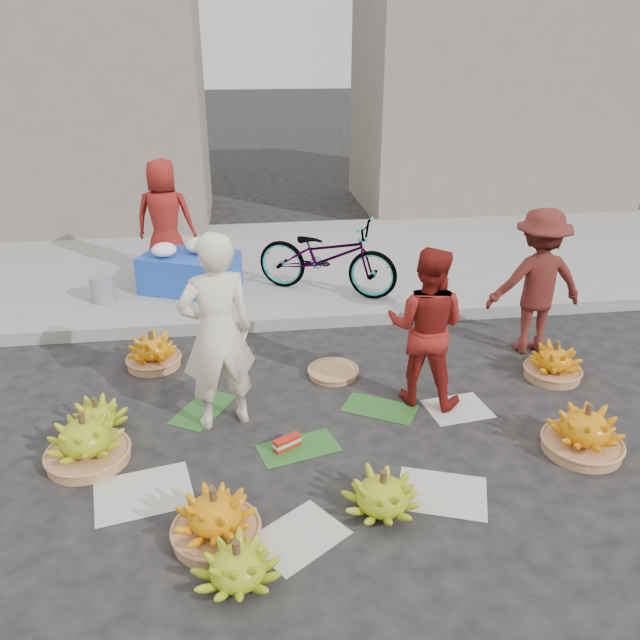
{
  "coord_description": "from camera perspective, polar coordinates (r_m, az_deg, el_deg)",
  "views": [
    {
      "loc": [
        -0.49,
        -4.43,
        3.08
      ],
      "look_at": [
        0.21,
        0.79,
        0.7
      ],
      "focal_mm": 35.0,
      "sensor_mm": 36.0,
      "label": 1
    }
  ],
  "objects": [
    {
      "name": "flower_table",
      "position": [
        8.13,
        -11.77,
        4.52
      ],
      "size": [
        1.34,
        1.11,
        0.67
      ],
      "rotation": [
        0.0,
        0.0,
        -0.4
      ],
      "color": "#1A44AF",
      "rests_on": "sidewalk"
    },
    {
      "name": "ground",
      "position": [
        5.42,
        -1.13,
        -10.32
      ],
      "size": [
        80.0,
        80.0,
        0.0
      ],
      "primitive_type": "plane",
      "color": "black",
      "rests_on": "ground"
    },
    {
      "name": "building_left",
      "position": [
        12.2,
        -25.57,
        17.03
      ],
      "size": [
        6.0,
        3.0,
        4.0
      ],
      "primitive_type": "cube",
      "color": "gray",
      "rests_on": "sidewalk"
    },
    {
      "name": "curb",
      "position": [
        7.3,
        -3.14,
        -0.03
      ],
      "size": [
        40.0,
        0.25,
        0.15
      ],
      "primitive_type": "cube",
      "color": "gray",
      "rests_on": "ground"
    },
    {
      "name": "bicycle",
      "position": [
        7.83,
        0.62,
        5.86
      ],
      "size": [
        1.4,
        1.91,
        0.96
      ],
      "primitive_type": "imported",
      "rotation": [
        0.0,
        0.0,
        1.1
      ],
      "color": "gray",
      "rests_on": "sidewalk"
    },
    {
      "name": "vendor_red",
      "position": [
        5.62,
        9.66,
        -0.64
      ],
      "size": [
        0.9,
        0.83,
        1.48
      ],
      "primitive_type": "imported",
      "rotation": [
        0.0,
        0.0,
        2.67
      ],
      "color": "maroon",
      "rests_on": "ground"
    },
    {
      "name": "building_right",
      "position": [
        13.13,
        15.73,
        20.98
      ],
      "size": [
        5.0,
        3.0,
        5.0
      ],
      "primitive_type": "cube",
      "color": "gray",
      "rests_on": "sidewalk"
    },
    {
      "name": "banana_bunch_5",
      "position": [
        6.59,
        20.59,
        -3.67
      ],
      "size": [
        0.54,
        0.54,
        0.39
      ],
      "rotation": [
        0.0,
        0.0,
        -0.2
      ],
      "color": "#A26C44",
      "rests_on": "ground"
    },
    {
      "name": "banana_bunch_3",
      "position": [
        4.6,
        5.75,
        -15.51
      ],
      "size": [
        0.57,
        0.57,
        0.34
      ],
      "rotation": [
        0.0,
        0.0,
        0.07
      ],
      "color": "olive",
      "rests_on": "ground"
    },
    {
      "name": "sidewalk",
      "position": [
        9.25,
        -4.24,
        5.21
      ],
      "size": [
        40.0,
        4.0,
        0.12
      ],
      "primitive_type": "cube",
      "color": "gray",
      "rests_on": "ground"
    },
    {
      "name": "banana_bunch_7",
      "position": [
        6.6,
        -15.02,
        -2.82
      ],
      "size": [
        0.6,
        0.6,
        0.39
      ],
      "rotation": [
        0.0,
        0.0,
        -0.39
      ],
      "color": "#A26C44",
      "rests_on": "ground"
    },
    {
      "name": "incense_stack",
      "position": [
        5.22,
        -3.04,
        -11.11
      ],
      "size": [
        0.24,
        0.18,
        0.1
      ],
      "primitive_type": "cube",
      "rotation": [
        0.0,
        0.0,
        0.53
      ],
      "color": "#B32013",
      "rests_on": "ground"
    },
    {
      "name": "banana_bunch_6",
      "position": [
        5.77,
        -19.71,
        -8.16
      ],
      "size": [
        0.57,
        0.57,
        0.29
      ],
      "rotation": [
        0.0,
        0.0,
        0.4
      ],
      "color": "olive",
      "rests_on": "ground"
    },
    {
      "name": "banana_bunch_0",
      "position": [
        5.33,
        -20.64,
        -10.28
      ],
      "size": [
        0.71,
        0.71,
        0.45
      ],
      "rotation": [
        0.0,
        0.0,
        -0.31
      ],
      "color": "#A26C44",
      "rests_on": "ground"
    },
    {
      "name": "basket_spare",
      "position": [
        6.27,
        1.21,
        -4.81
      ],
      "size": [
        0.49,
        0.49,
        0.06
      ],
      "primitive_type": "cylinder",
      "rotation": [
        0.0,
        0.0,
        0.0
      ],
      "color": "#A26C44",
      "rests_on": "ground"
    },
    {
      "name": "flower_vendor",
      "position": [
        8.58,
        -13.99,
        8.96
      ],
      "size": [
        0.82,
        0.58,
        1.58
      ],
      "primitive_type": "imported",
      "rotation": [
        0.0,
        0.0,
        3.03
      ],
      "color": "maroon",
      "rests_on": "sidewalk"
    },
    {
      "name": "banana_leaves",
      "position": [
        5.57,
        -2.41,
        -9.2
      ],
      "size": [
        2.0,
        1.0,
        0.0
      ],
      "primitive_type": null,
      "color": "#1D531B",
      "rests_on": "ground"
    },
    {
      "name": "banana_bunch_2",
      "position": [
        4.14,
        -7.56,
        -21.32
      ],
      "size": [
        0.64,
        0.64,
        0.32
      ],
      "rotation": [
        0.0,
        0.0,
        -0.36
      ],
      "color": "olive",
      "rests_on": "ground"
    },
    {
      "name": "banana_bunch_4",
      "position": [
        5.54,
        23.03,
        -9.34
      ],
      "size": [
        0.63,
        0.63,
        0.44
      ],
      "rotation": [
        0.0,
        0.0,
        0.08
      ],
      "color": "#A26C44",
      "rests_on": "ground"
    },
    {
      "name": "vendor_cream",
      "position": [
        5.21,
        -9.4,
        -1.19
      ],
      "size": [
        0.72,
        0.57,
        1.73
      ],
      "primitive_type": "imported",
      "rotation": [
        0.0,
        0.0,
        3.41
      ],
      "color": "white",
      "rests_on": "ground"
    },
    {
      "name": "grey_bucket",
      "position": [
        8.1,
        -19.3,
        2.72
      ],
      "size": [
        0.29,
        0.29,
        0.32
      ],
      "primitive_type": "cylinder",
      "color": "gray",
      "rests_on": "sidewalk"
    },
    {
      "name": "newspaper_scatter",
      "position": [
        4.79,
        0.02,
        -15.7
      ],
      "size": [
        3.2,
        1.8,
        0.0
      ],
      "primitive_type": null,
      "color": "beige",
      "rests_on": "ground"
    },
    {
      "name": "banana_bunch_1",
      "position": [
        4.4,
        -9.57,
        -17.42
      ],
      "size": [
        0.58,
        0.58,
        0.41
      ],
      "rotation": [
        0.0,
        0.0,
        0.07
      ],
      "color": "#A26C44",
      "rests_on": "ground"
    },
    {
      "name": "man_striped",
      "position": [
        6.85,
        19.21,
        3.29
      ],
      "size": [
        1.01,
        0.59,
        1.56
      ],
      "primitive_type": "imported",
      "rotation": [
        0.0,
        0.0,
        3.13
      ],
      "color": "maroon",
      "rests_on": "ground"
    }
  ]
}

